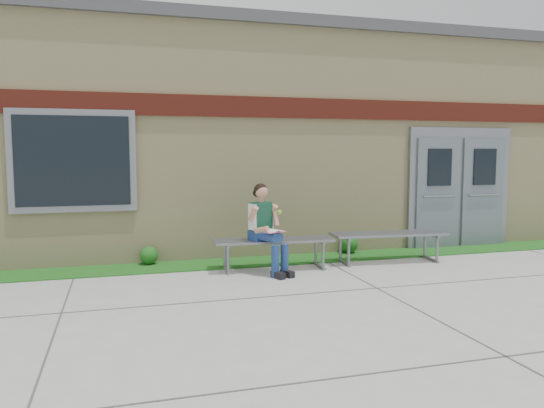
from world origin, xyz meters
name	(u,v)px	position (x,y,z in m)	size (l,w,h in m)	color
ground	(322,304)	(0.00, 0.00, 0.00)	(80.00, 80.00, 0.00)	#9E9E99
grass_strip	(265,261)	(0.00, 2.60, 0.01)	(16.00, 0.80, 0.02)	#1A5316
school_building	(225,140)	(0.00, 5.99, 2.10)	(16.20, 6.22, 4.20)	beige
bench_left	(274,246)	(-0.02, 2.00, 0.37)	(1.90, 0.66, 0.48)	slate
bench_right	(388,239)	(1.98, 2.00, 0.39)	(1.97, 0.71, 0.50)	slate
girl	(266,226)	(-0.19, 1.81, 0.72)	(0.59, 0.83, 1.36)	navy
shrub_mid	(149,255)	(-1.89, 2.85, 0.16)	(0.29, 0.29, 0.29)	#1A5316
shrub_east	(349,244)	(1.64, 2.85, 0.19)	(0.33, 0.33, 0.33)	#1A5316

